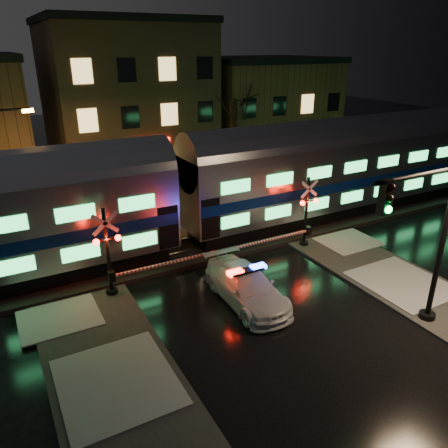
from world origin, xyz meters
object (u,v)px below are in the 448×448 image
at_px(crossing_signal_right, 301,221).
at_px(crossing_signal_left, 118,260).
at_px(police_car, 247,286).
at_px(traffic_light, 425,245).

distance_m(crossing_signal_right, crossing_signal_left, 9.63).
xyz_separation_m(police_car, crossing_signal_right, (5.17, 3.08, 0.86)).
bearing_deg(crossing_signal_right, traffic_light, -95.19).
distance_m(crossing_signal_left, traffic_light, 11.91).
xyz_separation_m(crossing_signal_right, crossing_signal_left, (-9.63, 0.00, 0.07)).
relative_size(police_car, traffic_light, 0.75).
relative_size(police_car, crossing_signal_right, 0.92).
distance_m(police_car, crossing_signal_left, 5.50).
xyz_separation_m(police_car, crossing_signal_left, (-4.46, 3.08, 0.93)).
bearing_deg(police_car, crossing_signal_right, 32.19).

